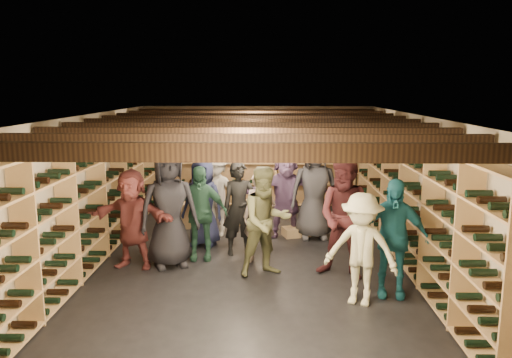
{
  "coord_description": "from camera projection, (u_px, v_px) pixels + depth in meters",
  "views": [
    {
      "loc": [
        0.28,
        -8.05,
        2.85
      ],
      "look_at": [
        0.08,
        0.2,
        1.33
      ],
      "focal_mm": 35.0,
      "sensor_mm": 36.0,
      "label": 1
    }
  ],
  "objects": [
    {
      "name": "wine_rack_left",
      "position": [
        97.0,
        195.0,
        8.31
      ],
      "size": [
        0.32,
        7.5,
        2.15
      ],
      "color": "tan",
      "rests_on": "ground"
    },
    {
      "name": "person_6",
      "position": [
        203.0,
        202.0,
        9.01
      ],
      "size": [
        0.9,
        0.72,
        1.6
      ],
      "primitive_type": "imported",
      "rotation": [
        0.0,
        0.0,
        -0.3
      ],
      "color": "#1F2446",
      "rests_on": "ground"
    },
    {
      "name": "wine_rack_right",
      "position": [
        407.0,
        197.0,
        8.18
      ],
      "size": [
        0.32,
        7.5,
        2.15
      ],
      "color": "tan",
      "rests_on": "ground"
    },
    {
      "name": "walls",
      "position": [
        251.0,
        189.0,
        8.23
      ],
      "size": [
        5.52,
        8.02,
        2.4
      ],
      "color": "tan",
      "rests_on": "ground"
    },
    {
      "name": "ground",
      "position": [
        251.0,
        258.0,
        8.44
      ],
      "size": [
        8.0,
        8.0,
        0.0
      ],
      "primitive_type": "plane",
      "color": "black",
      "rests_on": "ground"
    },
    {
      "name": "person_5",
      "position": [
        132.0,
        219.0,
        7.9
      ],
      "size": [
        1.54,
        0.73,
        1.6
      ],
      "primitive_type": "imported",
      "rotation": [
        0.0,
        0.0,
        -0.18
      ],
      "color": "brown",
      "rests_on": "ground"
    },
    {
      "name": "person_11",
      "position": [
        286.0,
        193.0,
        9.55
      ],
      "size": [
        1.63,
        0.71,
        1.7
      ],
      "primitive_type": "imported",
      "rotation": [
        0.0,
        0.0,
        0.14
      ],
      "color": "slate",
      "rests_on": "ground"
    },
    {
      "name": "person_4",
      "position": [
        392.0,
        238.0,
        6.8
      ],
      "size": [
        1.02,
        0.54,
        1.65
      ],
      "primitive_type": "imported",
      "rotation": [
        0.0,
        0.0,
        -0.15
      ],
      "color": "#1E687A",
      "rests_on": "ground"
    },
    {
      "name": "crate_stack_right",
      "position": [
        253.0,
        213.0,
        10.41
      ],
      "size": [
        0.55,
        0.42,
        0.51
      ],
      "rotation": [
        0.0,
        0.0,
        -0.2
      ],
      "color": "tan",
      "rests_on": "ground"
    },
    {
      "name": "crate_loose",
      "position": [
        296.0,
        232.0,
        9.69
      ],
      "size": [
        0.58,
        0.47,
        0.17
      ],
      "primitive_type": "cube",
      "rotation": [
        0.0,
        0.0,
        0.31
      ],
      "color": "tan",
      "rests_on": "ground"
    },
    {
      "name": "person_1",
      "position": [
        239.0,
        209.0,
        8.52
      ],
      "size": [
        0.67,
        0.53,
        1.61
      ],
      "primitive_type": "imported",
      "rotation": [
        0.0,
        0.0,
        0.26
      ],
      "color": "black",
      "rests_on": "ground"
    },
    {
      "name": "crate_stack_left",
      "position": [
        192.0,
        215.0,
        10.28
      ],
      "size": [
        0.54,
        0.4,
        0.51
      ],
      "rotation": [
        0.0,
        0.0,
        0.15
      ],
      "color": "tan",
      "rests_on": "ground"
    },
    {
      "name": "person_12",
      "position": [
        315.0,
        190.0,
        9.41
      ],
      "size": [
        0.96,
        0.66,
        1.89
      ],
      "primitive_type": "imported",
      "rotation": [
        0.0,
        0.0,
        0.06
      ],
      "color": "#36363C",
      "rests_on": "ground"
    },
    {
      "name": "person_3",
      "position": [
        361.0,
        249.0,
        6.55
      ],
      "size": [
        1.12,
        0.9,
        1.51
      ],
      "primitive_type": "imported",
      "rotation": [
        0.0,
        0.0,
        -0.41
      ],
      "color": "beige",
      "rests_on": "ground"
    },
    {
      "name": "ceiling_joists",
      "position": [
        251.0,
        124.0,
        8.03
      ],
      "size": [
        5.4,
        7.12,
        0.18
      ],
      "color": "black",
      "rests_on": "ground"
    },
    {
      "name": "person_7",
      "position": [
        260.0,
        218.0,
        8.11
      ],
      "size": [
        0.64,
        0.52,
        1.52
      ],
      "primitive_type": "imported",
      "rotation": [
        0.0,
        0.0,
        -0.33
      ],
      "color": "gray",
      "rests_on": "ground"
    },
    {
      "name": "person_8",
      "position": [
        347.0,
        218.0,
        7.45
      ],
      "size": [
        1.1,
        0.99,
        1.85
      ],
      "primitive_type": "imported",
      "rotation": [
        0.0,
        0.0,
        -0.38
      ],
      "color": "#441A1E",
      "rests_on": "ground"
    },
    {
      "name": "person_0",
      "position": [
        169.0,
        208.0,
        7.92
      ],
      "size": [
        1.09,
        0.92,
        1.9
      ],
      "primitive_type": "imported",
      "rotation": [
        0.0,
        0.0,
        0.39
      ],
      "color": "black",
      "rests_on": "ground"
    },
    {
      "name": "person_10",
      "position": [
        199.0,
        213.0,
        8.27
      ],
      "size": [
        0.95,
        0.43,
        1.59
      ],
      "primitive_type": "imported",
      "rotation": [
        0.0,
        0.0,
        0.04
      ],
      "color": "#224835",
      "rests_on": "ground"
    },
    {
      "name": "person_2",
      "position": [
        266.0,
        221.0,
        7.56
      ],
      "size": [
        1.01,
        0.92,
        1.69
      ],
      "primitive_type": "imported",
      "rotation": [
        0.0,
        0.0,
        0.42
      ],
      "color": "brown",
      "rests_on": "ground"
    },
    {
      "name": "person_9",
      "position": [
        216.0,
        194.0,
        9.59
      ],
      "size": [
        1.19,
        0.87,
        1.65
      ],
      "primitive_type": "imported",
      "rotation": [
        0.0,
        0.0,
        -0.27
      ],
      "color": "#9F9B93",
      "rests_on": "ground"
    },
    {
      "name": "wine_rack_back",
      "position": [
        257.0,
        162.0,
        12.01
      ],
      "size": [
        4.7,
        0.3,
        2.15
      ],
      "color": "tan",
      "rests_on": "ground"
    },
    {
      "name": "ceiling",
      "position": [
        251.0,
        116.0,
        8.01
      ],
      "size": [
        5.5,
        8.0,
        0.01
      ],
      "primitive_type": "cube",
      "color": "beige",
      "rests_on": "walls"
    }
  ]
}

